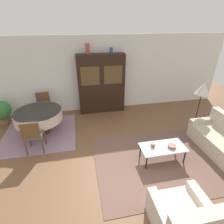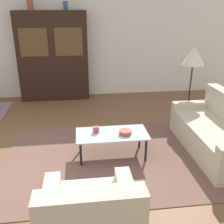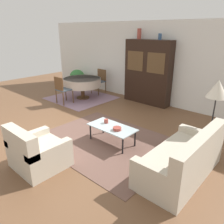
{
  "view_description": "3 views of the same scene",
  "coord_description": "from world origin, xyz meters",
  "px_view_note": "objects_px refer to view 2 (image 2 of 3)",
  "views": [
    {
      "loc": [
        -0.6,
        -2.62,
        3.12
      ],
      "look_at": [
        0.2,
        1.4,
        0.95
      ],
      "focal_mm": 28.0,
      "sensor_mm": 36.0,
      "label": 1
    },
    {
      "loc": [
        0.81,
        -3.14,
        2.19
      ],
      "look_at": [
        1.26,
        0.41,
        0.75
      ],
      "focal_mm": 42.0,
      "sensor_mm": 36.0,
      "label": 2
    },
    {
      "loc": [
        4.22,
        -2.87,
        2.43
      ],
      "look_at": [
        1.26,
        0.41,
        0.75
      ],
      "focal_mm": 35.0,
      "sensor_mm": 36.0,
      "label": 3
    }
  ],
  "objects_px": {
    "cup": "(96,130)",
    "vase_short": "(65,6)",
    "vase_tall": "(30,2)",
    "couch": "(219,134)",
    "bowl": "(125,132)",
    "coffee_table": "(112,135)",
    "armchair": "(91,220)",
    "floor_lamp": "(193,58)",
    "display_cabinet": "(53,57)"
  },
  "relations": [
    {
      "from": "cup",
      "to": "vase_short",
      "type": "xyz_separation_m",
      "value": [
        -0.46,
        2.91,
        1.77
      ]
    },
    {
      "from": "vase_tall",
      "to": "couch",
      "type": "bearing_deg",
      "value": -43.55
    },
    {
      "from": "bowl",
      "to": "coffee_table",
      "type": "bearing_deg",
      "value": 164.53
    },
    {
      "from": "coffee_table",
      "to": "vase_short",
      "type": "bearing_deg",
      "value": 103.14
    },
    {
      "from": "bowl",
      "to": "vase_tall",
      "type": "distance_m",
      "value": 3.93
    },
    {
      "from": "armchair",
      "to": "vase_tall",
      "type": "relative_size",
      "value": 2.71
    },
    {
      "from": "vase_short",
      "to": "floor_lamp",
      "type": "bearing_deg",
      "value": -36.33
    },
    {
      "from": "coffee_table",
      "to": "bowl",
      "type": "relative_size",
      "value": 5.91
    },
    {
      "from": "cup",
      "to": "bowl",
      "type": "relative_size",
      "value": 0.52
    },
    {
      "from": "armchair",
      "to": "coffee_table",
      "type": "xyz_separation_m",
      "value": [
        0.41,
        1.62,
        0.06
      ]
    },
    {
      "from": "coffee_table",
      "to": "vase_short",
      "type": "relative_size",
      "value": 5.72
    },
    {
      "from": "display_cabinet",
      "to": "cup",
      "type": "height_order",
      "value": "display_cabinet"
    },
    {
      "from": "coffee_table",
      "to": "vase_tall",
      "type": "bearing_deg",
      "value": 116.37
    },
    {
      "from": "display_cabinet",
      "to": "cup",
      "type": "distance_m",
      "value": 3.09
    },
    {
      "from": "display_cabinet",
      "to": "cup",
      "type": "xyz_separation_m",
      "value": [
        0.82,
        -2.91,
        -0.62
      ]
    },
    {
      "from": "couch",
      "to": "vase_tall",
      "type": "xyz_separation_m",
      "value": [
        -3.19,
        3.03,
        1.98
      ]
    },
    {
      "from": "couch",
      "to": "vase_tall",
      "type": "bearing_deg",
      "value": 46.45
    },
    {
      "from": "bowl",
      "to": "couch",
      "type": "bearing_deg",
      "value": 0.11
    },
    {
      "from": "floor_lamp",
      "to": "armchair",
      "type": "bearing_deg",
      "value": -126.93
    },
    {
      "from": "bowl",
      "to": "vase_short",
      "type": "xyz_separation_m",
      "value": [
        -0.89,
        3.03,
        1.78
      ]
    },
    {
      "from": "armchair",
      "to": "coffee_table",
      "type": "height_order",
      "value": "armchair"
    },
    {
      "from": "couch",
      "to": "coffee_table",
      "type": "xyz_separation_m",
      "value": [
        -1.71,
        0.05,
        0.05
      ]
    },
    {
      "from": "vase_tall",
      "to": "display_cabinet",
      "type": "bearing_deg",
      "value": -0.13
    },
    {
      "from": "bowl",
      "to": "armchair",
      "type": "bearing_deg",
      "value": -111.2
    },
    {
      "from": "armchair",
      "to": "cup",
      "type": "height_order",
      "value": "armchair"
    },
    {
      "from": "cup",
      "to": "vase_short",
      "type": "distance_m",
      "value": 3.44
    },
    {
      "from": "vase_short",
      "to": "bowl",
      "type": "bearing_deg",
      "value": -73.62
    },
    {
      "from": "coffee_table",
      "to": "vase_tall",
      "type": "height_order",
      "value": "vase_tall"
    },
    {
      "from": "cup",
      "to": "vase_short",
      "type": "bearing_deg",
      "value": 98.88
    },
    {
      "from": "floor_lamp",
      "to": "vase_tall",
      "type": "distance_m",
      "value": 3.78
    },
    {
      "from": "couch",
      "to": "armchair",
      "type": "distance_m",
      "value": 2.64
    },
    {
      "from": "armchair",
      "to": "floor_lamp",
      "type": "bearing_deg",
      "value": 53.07
    },
    {
      "from": "floor_lamp",
      "to": "cup",
      "type": "relative_size",
      "value": 15.66
    },
    {
      "from": "floor_lamp",
      "to": "vase_short",
      "type": "height_order",
      "value": "vase_short"
    },
    {
      "from": "coffee_table",
      "to": "vase_tall",
      "type": "xyz_separation_m",
      "value": [
        -1.48,
        2.98,
        1.92
      ]
    },
    {
      "from": "couch",
      "to": "cup",
      "type": "relative_size",
      "value": 18.93
    },
    {
      "from": "coffee_table",
      "to": "vase_short",
      "type": "distance_m",
      "value": 3.58
    },
    {
      "from": "couch",
      "to": "armchair",
      "type": "relative_size",
      "value": 2.01
    },
    {
      "from": "floor_lamp",
      "to": "vase_short",
      "type": "bearing_deg",
      "value": 143.67
    },
    {
      "from": "floor_lamp",
      "to": "cup",
      "type": "height_order",
      "value": "floor_lamp"
    },
    {
      "from": "cup",
      "to": "vase_tall",
      "type": "height_order",
      "value": "vase_tall"
    },
    {
      "from": "vase_tall",
      "to": "cup",
      "type": "bearing_deg",
      "value": -67.0
    },
    {
      "from": "armchair",
      "to": "cup",
      "type": "relative_size",
      "value": 9.4
    },
    {
      "from": "vase_short",
      "to": "coffee_table",
      "type": "bearing_deg",
      "value": -76.86
    },
    {
      "from": "couch",
      "to": "cup",
      "type": "height_order",
      "value": "couch"
    },
    {
      "from": "display_cabinet",
      "to": "vase_short",
      "type": "height_order",
      "value": "vase_short"
    },
    {
      "from": "vase_short",
      "to": "armchair",
      "type": "bearing_deg",
      "value": -86.44
    },
    {
      "from": "cup",
      "to": "vase_short",
      "type": "height_order",
      "value": "vase_short"
    },
    {
      "from": "couch",
      "to": "vase_short",
      "type": "bearing_deg",
      "value": 38.45
    },
    {
      "from": "cup",
      "to": "floor_lamp",
      "type": "bearing_deg",
      "value": 30.32
    }
  ]
}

